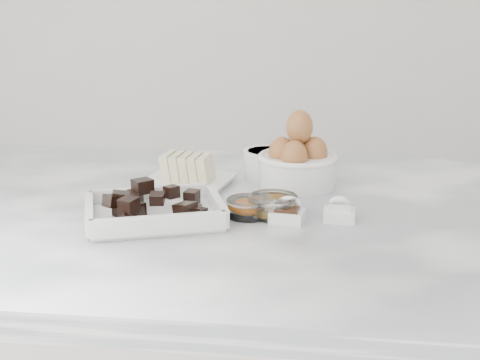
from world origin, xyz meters
name	(u,v)px	position (x,y,z in m)	size (l,w,h in m)	color
marble_slab	(226,219)	(0.00, 0.00, 0.92)	(1.20, 0.80, 0.04)	silver
chocolate_dish	(154,207)	(-0.10, -0.08, 0.96)	(0.25, 0.22, 0.06)	white
butter_plate	(184,175)	(-0.09, 0.11, 0.96)	(0.18, 0.18, 0.06)	white
sugar_ramekin	(267,163)	(0.05, 0.19, 0.97)	(0.09, 0.09, 0.05)	white
egg_bowl	(298,161)	(0.11, 0.14, 0.99)	(0.15, 0.15, 0.14)	white
honey_bowl	(273,205)	(0.08, -0.03, 0.96)	(0.08, 0.08, 0.04)	white
zest_bowl	(248,207)	(0.04, -0.04, 0.96)	(0.07, 0.07, 0.03)	white
vanilla_spoon	(288,213)	(0.11, -0.05, 0.95)	(0.06, 0.07, 0.04)	white
salt_spoon	(339,212)	(0.19, -0.04, 0.95)	(0.05, 0.06, 0.04)	white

